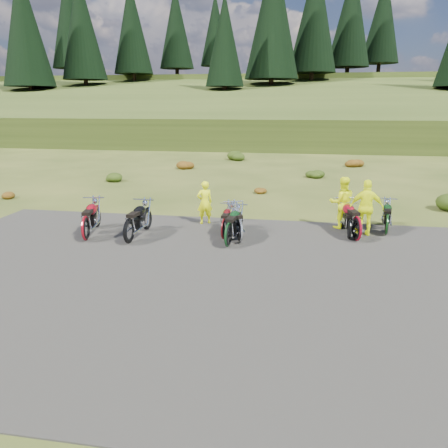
% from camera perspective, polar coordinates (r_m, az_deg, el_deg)
% --- Properties ---
extents(ground, '(300.00, 300.00, 0.00)m').
position_cam_1_polar(ground, '(13.29, 2.66, -3.90)').
color(ground, '#2E3E14').
rests_on(ground, ground).
extents(gravel_pad, '(20.00, 12.00, 0.04)m').
position_cam_1_polar(gravel_pad, '(11.44, 1.42, -7.20)').
color(gravel_pad, black).
rests_on(gravel_pad, ground).
extents(hill_slope, '(300.00, 45.97, 9.37)m').
position_cam_1_polar(hill_slope, '(62.62, 8.40, 11.37)').
color(hill_slope, '#303F15').
rests_on(hill_slope, ground).
extents(hill_plateau, '(300.00, 90.00, 9.17)m').
position_cam_1_polar(hill_plateau, '(122.53, 9.17, 13.32)').
color(hill_plateau, '#303F15').
rests_on(hill_plateau, ground).
extents(conifer_14, '(5.28, 5.28, 14.00)m').
position_cam_1_polar(conifer_14, '(98.48, -24.46, 21.36)').
color(conifer_14, black).
rests_on(conifer_14, ground).
extents(conifer_15, '(7.92, 7.92, 20.00)m').
position_cam_1_polar(conifer_15, '(101.15, -19.59, 23.71)').
color(conifer_15, black).
rests_on(conifer_15, ground).
extents(conifer_16, '(7.48, 7.48, 19.00)m').
position_cam_1_polar(conifer_16, '(76.04, -24.66, 22.48)').
color(conifer_16, black).
rests_on(conifer_16, ground).
extents(conifer_17, '(7.04, 7.04, 18.00)m').
position_cam_1_polar(conifer_17, '(78.39, -18.13, 23.34)').
color(conifer_17, black).
rests_on(conifer_17, ground).
extents(conifer_18, '(6.60, 6.60, 17.00)m').
position_cam_1_polar(conifer_18, '(81.56, -11.98, 23.90)').
color(conifer_18, black).
rests_on(conifer_18, ground).
extents(conifer_19, '(6.16, 6.16, 16.00)m').
position_cam_1_polar(conifer_19, '(85.47, -6.30, 24.20)').
color(conifer_19, black).
rests_on(conifer_19, ground).
extents(conifer_20, '(5.72, 5.72, 15.00)m').
position_cam_1_polar(conifer_20, '(89.96, -1.14, 24.04)').
color(conifer_20, black).
rests_on(conifer_20, ground).
extents(conifer_21, '(5.28, 5.28, 14.00)m').
position_cam_1_polar(conifer_21, '(63.84, 0.10, 22.91)').
color(conifer_21, black).
rests_on(conifer_21, ground).
extents(conifer_22, '(7.92, 7.92, 20.00)m').
position_cam_1_polar(conifer_22, '(69.69, 6.42, 25.70)').
color(conifer_22, black).
rests_on(conifer_22, ground).
extents(conifer_23, '(7.48, 7.48, 19.00)m').
position_cam_1_polar(conifer_23, '(75.59, 11.76, 25.22)').
color(conifer_23, black).
rests_on(conifer_23, ground).
extents(conifer_24, '(7.04, 7.04, 18.00)m').
position_cam_1_polar(conifer_24, '(81.95, 16.26, 24.67)').
color(conifer_24, black).
rests_on(conifer_24, ground).
extents(conifer_25, '(6.60, 6.60, 17.00)m').
position_cam_1_polar(conifer_25, '(88.64, 20.05, 23.96)').
color(conifer_25, black).
rests_on(conifer_25, ground).
extents(shrub_0, '(0.77, 0.77, 0.45)m').
position_cam_1_polar(shrub_0, '(23.23, -26.14, 3.56)').
color(shrub_0, '#6F300D').
rests_on(shrub_0, ground).
extents(shrub_1, '(1.03, 1.03, 0.61)m').
position_cam_1_polar(shrub_1, '(26.32, -14.31, 6.09)').
color(shrub_1, '#1D360D').
rests_on(shrub_1, ground).
extents(shrub_2, '(1.30, 1.30, 0.77)m').
position_cam_1_polar(shrub_2, '(30.31, -5.20, 7.85)').
color(shrub_2, '#6F300D').
rests_on(shrub_2, ground).
extents(shrub_3, '(1.56, 1.56, 0.92)m').
position_cam_1_polar(shrub_3, '(34.90, 1.70, 9.05)').
color(shrub_3, '#1D360D').
rests_on(shrub_3, ground).
extents(shrub_4, '(0.77, 0.77, 0.45)m').
position_cam_1_polar(shrub_4, '(22.13, 4.57, 4.59)').
color(shrub_4, '#6F300D').
rests_on(shrub_4, ground).
extents(shrub_5, '(1.03, 1.03, 0.61)m').
position_cam_1_polar(shrub_5, '(27.27, 11.72, 6.57)').
color(shrub_5, '#1D360D').
rests_on(shrub_5, ground).
extents(shrub_6, '(1.30, 1.30, 0.77)m').
position_cam_1_polar(shrub_6, '(32.73, 16.57, 7.85)').
color(shrub_6, '#6F300D').
rests_on(shrub_6, ground).
extents(motorcycle_0, '(0.87, 2.35, 1.22)m').
position_cam_1_polar(motorcycle_0, '(14.50, -12.20, -2.56)').
color(motorcycle_0, black).
rests_on(motorcycle_0, ground).
extents(motorcycle_1, '(1.23, 2.43, 1.21)m').
position_cam_1_polar(motorcycle_1, '(15.17, -17.49, -2.14)').
color(motorcycle_1, maroon).
rests_on(motorcycle_1, ground).
extents(motorcycle_2, '(0.93, 2.25, 1.15)m').
position_cam_1_polar(motorcycle_2, '(13.84, 0.55, -3.07)').
color(motorcycle_2, black).
rests_on(motorcycle_2, ground).
extents(motorcycle_3, '(1.38, 2.28, 1.13)m').
position_cam_1_polar(motorcycle_3, '(14.29, 2.06, -2.48)').
color(motorcycle_3, '#B9BABF').
rests_on(motorcycle_3, ground).
extents(motorcycle_4, '(0.66, 1.93, 1.01)m').
position_cam_1_polar(motorcycle_4, '(14.63, -0.06, -2.04)').
color(motorcycle_4, '#560E10').
rests_on(motorcycle_4, ground).
extents(motorcycle_5, '(0.73, 1.98, 1.03)m').
position_cam_1_polar(motorcycle_5, '(15.19, 15.96, -1.98)').
color(motorcycle_5, black).
rests_on(motorcycle_5, ground).
extents(motorcycle_6, '(1.27, 2.43, 1.21)m').
position_cam_1_polar(motorcycle_6, '(15.09, 16.83, -2.17)').
color(motorcycle_6, maroon).
rests_on(motorcycle_6, ground).
extents(motorcycle_7, '(0.99, 2.13, 1.07)m').
position_cam_1_polar(motorcycle_7, '(16.07, 20.35, -1.41)').
color(motorcycle_7, black).
rests_on(motorcycle_7, ground).
extents(person_middle, '(0.70, 0.61, 1.61)m').
position_cam_1_polar(person_middle, '(16.31, -2.54, 2.74)').
color(person_middle, '#E6F10C').
rests_on(person_middle, ground).
extents(person_right_a, '(1.01, 0.84, 1.87)m').
position_cam_1_polar(person_right_a, '(16.22, 15.14, 2.60)').
color(person_right_a, '#E6F10C').
rests_on(person_right_a, ground).
extents(person_right_b, '(1.12, 0.47, 1.92)m').
position_cam_1_polar(person_right_b, '(15.57, 18.09, 1.93)').
color(person_right_b, '#E6F10C').
rests_on(person_right_b, ground).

